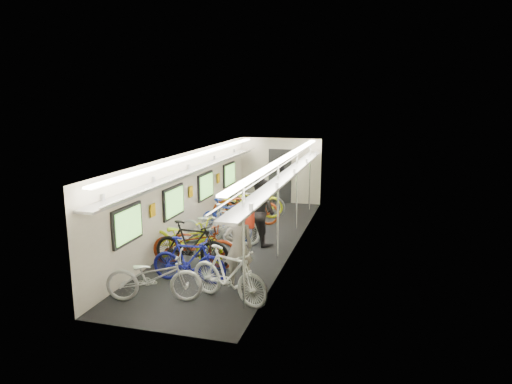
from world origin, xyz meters
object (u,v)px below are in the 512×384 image
Objects in this scene: bicycle_0 at (154,277)px; bicycle_1 at (189,260)px; passenger_mid at (261,211)px; backpack at (248,219)px; passenger_near at (239,248)px.

bicycle_1 is at bearing -28.91° from bicycle_0.
bicycle_0 is 1.03× the size of passenger_mid.
bicycle_0 is 2.33m from backpack.
backpack is (1.36, 1.71, 0.79)m from bicycle_0.
passenger_near is 4.31× the size of backpack.
passenger_near reaches higher than bicycle_1.
passenger_near is at bearing -85.40° from backpack.
bicycle_1 reaches higher than bicycle_0.
bicycle_0 is 4.90× the size of backpack.
passenger_near is at bearing 130.75° from passenger_mid.
passenger_mid reaches higher than backpack.
passenger_mid is 2.25m from backpack.
passenger_mid reaches higher than passenger_near.
backpack is at bearing -52.70° from bicycle_0.
backpack is at bearing 132.88° from passenger_mid.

